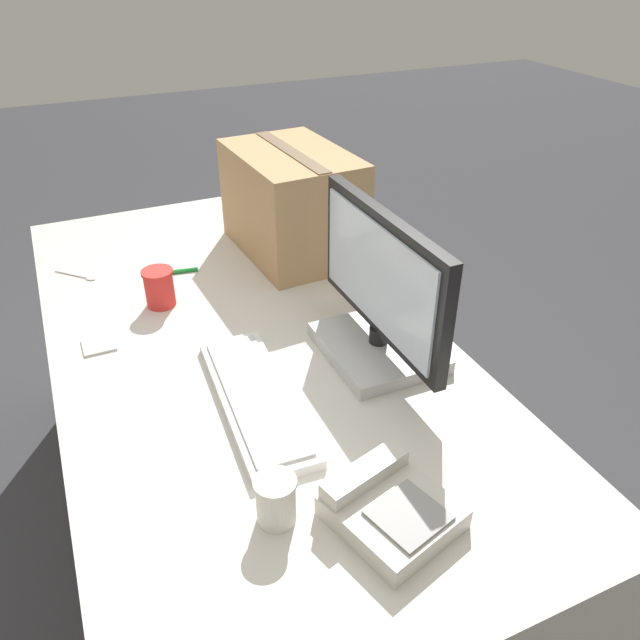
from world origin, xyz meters
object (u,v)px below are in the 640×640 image
(desk_phone, at_px, (389,507))
(pen_marker, at_px, (173,272))
(keyboard, at_px, (256,398))
(spoon, at_px, (81,276))
(paper_cup_right, at_px, (276,500))
(sticky_note_pad, at_px, (99,345))
(paper_cup_left, at_px, (159,288))
(cardboard_box, at_px, (292,203))
(monitor, at_px, (380,299))

(desk_phone, bearing_deg, pen_marker, 171.63)
(keyboard, xyz_separation_m, spoon, (-0.73, -0.27, -0.01))
(paper_cup_right, height_order, spoon, paper_cup_right)
(sticky_note_pad, bearing_deg, pen_marker, 139.93)
(paper_cup_left, distance_m, cardboard_box, 0.48)
(monitor, height_order, pen_marker, monitor)
(keyboard, xyz_separation_m, sticky_note_pad, (-0.35, -0.27, -0.01))
(keyboard, height_order, paper_cup_left, paper_cup_left)
(keyboard, relative_size, spoon, 4.20)
(keyboard, height_order, spoon, keyboard)
(monitor, height_order, cardboard_box, monitor)
(sticky_note_pad, bearing_deg, spoon, -179.94)
(paper_cup_right, xyz_separation_m, spoon, (-1.03, -0.21, -0.04))
(spoon, bearing_deg, paper_cup_right, -32.79)
(keyboard, height_order, desk_phone, desk_phone)
(desk_phone, bearing_deg, monitor, 137.79)
(monitor, relative_size, paper_cup_right, 5.63)
(paper_cup_left, xyz_separation_m, sticky_note_pad, (0.13, -0.18, -0.05))
(monitor, relative_size, paper_cup_left, 4.97)
(paper_cup_right, xyz_separation_m, sticky_note_pad, (-0.65, -0.21, -0.04))
(monitor, distance_m, paper_cup_left, 0.60)
(desk_phone, xyz_separation_m, spoon, (-1.11, -0.38, -0.02))
(paper_cup_left, distance_m, paper_cup_right, 0.78)
(monitor, height_order, spoon, monitor)
(desk_phone, xyz_separation_m, paper_cup_left, (-0.86, -0.20, 0.02))
(monitor, height_order, keyboard, monitor)
(keyboard, bearing_deg, sticky_note_pad, -139.12)
(keyboard, distance_m, paper_cup_right, 0.31)
(paper_cup_right, bearing_deg, pen_marker, 177.79)
(monitor, xyz_separation_m, spoon, (-0.68, -0.59, -0.15))
(monitor, bearing_deg, cardboard_box, 177.30)
(paper_cup_left, bearing_deg, keyboard, 11.18)
(monitor, bearing_deg, desk_phone, -26.20)
(paper_cup_left, height_order, spoon, paper_cup_left)
(keyboard, distance_m, paper_cup_left, 0.49)
(desk_phone, relative_size, spoon, 2.10)
(paper_cup_left, xyz_separation_m, cardboard_box, (-0.17, 0.44, 0.10))
(monitor, distance_m, cardboard_box, 0.60)
(sticky_note_pad, bearing_deg, monitor, 63.28)
(monitor, relative_size, spoon, 4.54)
(keyboard, bearing_deg, cardboard_box, 154.93)
(keyboard, bearing_deg, spoon, -156.35)
(paper_cup_right, relative_size, sticky_note_pad, 1.20)
(desk_phone, height_order, paper_cup_left, paper_cup_left)
(keyboard, bearing_deg, desk_phone, 18.85)
(desk_phone, distance_m, paper_cup_right, 0.19)
(cardboard_box, xyz_separation_m, sticky_note_pad, (0.30, -0.62, -0.15))
(desk_phone, bearing_deg, cardboard_box, 150.80)
(paper_cup_left, bearing_deg, paper_cup_right, 2.12)
(pen_marker, height_order, sticky_note_pad, pen_marker)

